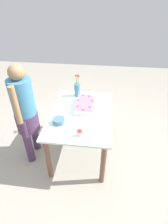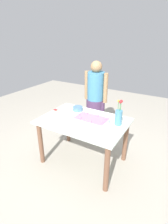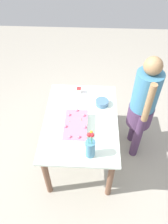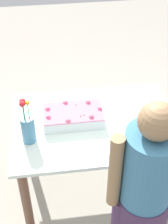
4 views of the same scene
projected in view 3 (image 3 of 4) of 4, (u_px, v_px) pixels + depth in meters
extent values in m
plane|color=#A29B8D|center=(81.00, 154.00, 3.12)|extent=(8.00, 8.00, 0.00)
cube|color=white|center=(81.00, 120.00, 2.60)|extent=(1.26, 0.87, 0.03)
cylinder|color=brown|center=(110.00, 179.00, 2.47)|extent=(0.07, 0.07, 0.71)
cylinder|color=brown|center=(108.00, 110.00, 3.24)|extent=(0.07, 0.07, 0.71)
cylinder|color=brown|center=(47.00, 176.00, 2.50)|extent=(0.07, 0.07, 0.71)
cylinder|color=brown|center=(59.00, 108.00, 3.26)|extent=(0.07, 0.07, 0.71)
cube|color=white|center=(76.00, 127.00, 2.46)|extent=(0.45, 0.26, 0.08)
cube|color=pink|center=(76.00, 124.00, 2.42)|extent=(0.44, 0.26, 0.01)
sphere|color=pink|center=(77.00, 110.00, 2.56)|extent=(0.04, 0.04, 0.04)
sphere|color=pink|center=(69.00, 115.00, 2.51)|extent=(0.04, 0.04, 0.04)
sphere|color=pink|center=(66.00, 126.00, 2.39)|extent=(0.04, 0.04, 0.04)
sphere|color=pink|center=(70.00, 137.00, 2.29)|extent=(0.04, 0.04, 0.04)
sphere|color=pink|center=(79.00, 137.00, 2.29)|extent=(0.04, 0.04, 0.04)
sphere|color=pink|center=(85.00, 127.00, 2.38)|extent=(0.04, 0.04, 0.04)
sphere|color=pink|center=(84.00, 115.00, 2.50)|extent=(0.04, 0.04, 0.04)
cone|color=#2D8438|center=(81.00, 119.00, 2.47)|extent=(0.02, 0.02, 0.02)
cone|color=#2D8438|center=(70.00, 121.00, 2.44)|extent=(0.02, 0.02, 0.02)
cone|color=#2D8438|center=(82.00, 120.00, 2.45)|extent=(0.02, 0.02, 0.02)
cylinder|color=white|center=(79.00, 93.00, 2.92)|extent=(0.20, 0.20, 0.01)
cube|color=#EFEAC7|center=(79.00, 90.00, 2.89)|extent=(0.06, 0.06, 0.07)
cube|color=red|center=(79.00, 88.00, 2.87)|extent=(0.06, 0.06, 0.01)
cube|color=silver|center=(62.00, 101.00, 2.80)|extent=(0.09, 0.18, 0.00)
cylinder|color=teal|center=(90.00, 149.00, 2.17)|extent=(0.10, 0.10, 0.22)
cylinder|color=#2D8438|center=(91.00, 137.00, 2.06)|extent=(0.01, 0.01, 0.13)
sphere|color=yellow|center=(91.00, 132.00, 2.01)|extent=(0.03, 0.03, 0.03)
cylinder|color=#2D8438|center=(89.00, 139.00, 2.04)|extent=(0.01, 0.01, 0.13)
sphere|color=red|center=(89.00, 135.00, 1.99)|extent=(0.04, 0.04, 0.04)
cylinder|color=#2D8438|center=(92.00, 139.00, 2.04)|extent=(0.01, 0.01, 0.13)
sphere|color=red|center=(92.00, 135.00, 1.99)|extent=(0.04, 0.04, 0.04)
cylinder|color=#4B7095|center=(102.00, 103.00, 2.74)|extent=(0.16, 0.16, 0.07)
cylinder|color=#4A3052|center=(135.00, 121.00, 3.03)|extent=(0.11, 0.11, 0.78)
cylinder|color=#4A3052|center=(137.00, 136.00, 2.85)|extent=(0.11, 0.11, 0.78)
cylinder|color=#4A3052|center=(140.00, 115.00, 2.75)|extent=(0.32, 0.31, 0.28)
cylinder|color=teal|center=(146.00, 92.00, 2.48)|extent=(0.30, 0.30, 0.52)
sphere|color=#97734D|center=(153.00, 66.00, 2.22)|extent=(0.20, 0.20, 0.20)
cylinder|color=#97734D|center=(144.00, 82.00, 2.61)|extent=(0.08, 0.08, 0.52)
cylinder|color=#97734D|center=(149.00, 103.00, 2.35)|extent=(0.08, 0.08, 0.52)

